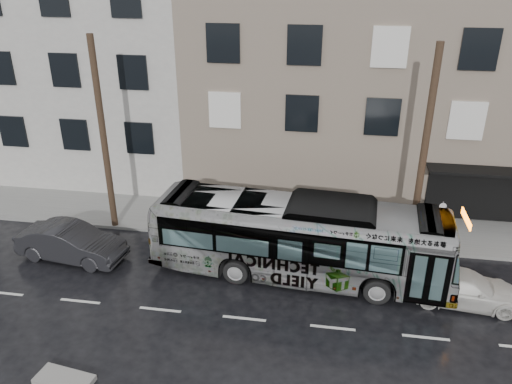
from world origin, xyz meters
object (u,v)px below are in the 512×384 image
bus (300,238)px  dark_sedan (71,243)px  white_sedan (463,288)px  utility_pole_rear (103,137)px  utility_pole_front (424,154)px  sign_post (439,227)px

bus → dark_sedan: bus is taller
bus → white_sedan: 6.46m
bus → utility_pole_rear: bearing=78.9°
utility_pole_front → dark_sedan: bearing=-168.6°
utility_pole_rear → white_sedan: (15.50, -3.49, -4.01)m
utility_pole_front → dark_sedan: (-14.65, -2.95, -3.87)m
dark_sedan → utility_pole_rear: bearing=-5.4°
bus → utility_pole_front: bearing=-57.2°
utility_pole_front → bus: 6.20m
utility_pole_rear → sign_post: size_ratio=3.75×
utility_pole_front → utility_pole_rear: 14.00m
utility_pole_front → utility_pole_rear: (-14.00, 0.00, 0.00)m
sign_post → white_sedan: (0.40, -3.49, -0.71)m
bus → dark_sedan: bearing=96.8°
bus → dark_sedan: size_ratio=2.56×
dark_sedan → bus: bearing=-80.7°
bus → dark_sedan: (-9.85, -0.38, -0.91)m
sign_post → white_sedan: sign_post is taller
sign_post → bus: bus is taller
utility_pole_front → white_sedan: utility_pole_front is taller
bus → white_sedan: (6.31, -0.91, -1.05)m
utility_pole_front → white_sedan: 5.52m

